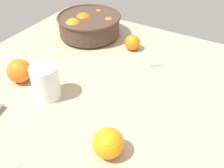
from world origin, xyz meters
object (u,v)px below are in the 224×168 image
(loose_orange_0, at_px, (132,43))
(loose_orange_1, at_px, (19,71))
(fruit_bowl, at_px, (89,25))
(loose_orange_2, at_px, (108,143))
(juice_glass, at_px, (46,84))

(loose_orange_0, distance_m, loose_orange_1, 0.46)
(fruit_bowl, height_order, loose_orange_2, fruit_bowl)
(juice_glass, bearing_deg, loose_orange_2, -18.71)
(loose_orange_0, relative_size, loose_orange_1, 0.77)
(fruit_bowl, xyz_separation_m, loose_orange_2, (0.40, -0.51, -0.01))
(loose_orange_0, bearing_deg, loose_orange_1, -121.53)
(fruit_bowl, height_order, loose_orange_0, fruit_bowl)
(fruit_bowl, relative_size, loose_orange_2, 3.51)
(juice_glass, height_order, loose_orange_2, juice_glass)
(loose_orange_0, distance_m, loose_orange_2, 0.53)
(loose_orange_1, bearing_deg, loose_orange_0, 58.47)
(loose_orange_1, height_order, loose_orange_2, loose_orange_1)
(juice_glass, relative_size, loose_orange_0, 1.77)
(fruit_bowl, xyz_separation_m, loose_orange_1, (-0.02, -0.40, -0.01))
(loose_orange_1, bearing_deg, loose_orange_2, -14.96)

